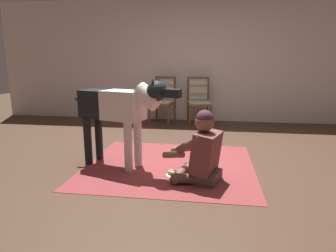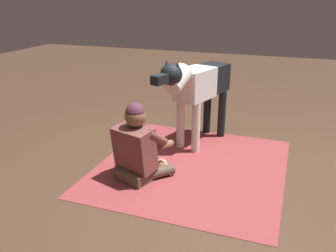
{
  "view_description": "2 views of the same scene",
  "coord_description": "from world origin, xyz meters",
  "views": [
    {
      "loc": [
        0.3,
        -3.82,
        1.33
      ],
      "look_at": [
        -0.21,
        -0.4,
        0.57
      ],
      "focal_mm": 32.26,
      "sensor_mm": 36.0,
      "label": 1
    },
    {
      "loc": [
        3.17,
        0.78,
        1.8
      ],
      "look_at": [
        -0.44,
        -0.53,
        0.35
      ],
      "focal_mm": 38.18,
      "sensor_mm": 36.0,
      "label": 2
    }
  ],
  "objects": [
    {
      "name": "person_sitting_on_floor",
      "position": [
        0.2,
        -0.62,
        0.33
      ],
      "size": [
        0.69,
        0.59,
        0.81
      ],
      "color": "brown",
      "rests_on": "ground"
    },
    {
      "name": "hot_dog_on_plate",
      "position": [
        -0.11,
        -0.52,
        0.03
      ],
      "size": [
        0.21,
        0.21,
        0.06
      ],
      "color": "silver",
      "rests_on": "ground"
    },
    {
      "name": "ground_plane",
      "position": [
        0.0,
        0.0,
        0.0
      ],
      "size": [
        15.81,
        15.81,
        0.0
      ],
      "primitive_type": "plane",
      "color": "#483122"
    },
    {
      "name": "large_dog",
      "position": [
        -0.82,
        -0.3,
        0.75
      ],
      "size": [
        1.46,
        0.59,
        1.13
      ],
      "color": "silver",
      "rests_on": "ground"
    },
    {
      "name": "area_rug",
      "position": [
        -0.23,
        -0.18,
        0.0
      ],
      "size": [
        2.12,
        1.97,
        0.01
      ],
      "primitive_type": "cube",
      "color": "brown",
      "rests_on": "ground"
    }
  ]
}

